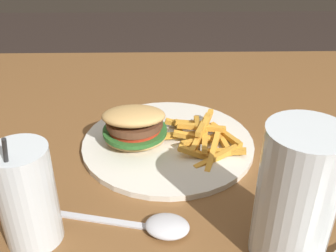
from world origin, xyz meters
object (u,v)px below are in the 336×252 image
object	(u,v)px
beer_glass	(296,197)
spoon	(162,226)
juice_glass	(28,199)
meal_plate_near	(157,136)

from	to	relation	value
beer_glass	spoon	world-z (taller)	beer_glass
spoon	juice_glass	bearing A→B (deg)	-164.16
meal_plate_near	juice_glass	world-z (taller)	juice_glass
meal_plate_near	spoon	world-z (taller)	meal_plate_near
beer_glass	spoon	xyz separation A→B (m)	(0.15, -0.04, -0.08)
beer_glass	meal_plate_near	bearing A→B (deg)	-56.06
meal_plate_near	beer_glass	xyz separation A→B (m)	(-0.16, 0.24, 0.06)
beer_glass	juice_glass	world-z (taller)	beer_glass
meal_plate_near	spoon	bearing A→B (deg)	91.77
meal_plate_near	juice_glass	size ratio (longest dim) A/B	1.79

